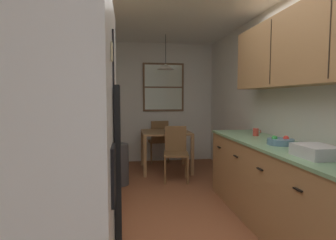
# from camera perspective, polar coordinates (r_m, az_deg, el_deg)

# --- Properties ---
(ground_plane) EXTENTS (12.00, 12.00, 0.00)m
(ground_plane) POSITION_cam_1_polar(r_m,az_deg,el_deg) (3.73, 0.94, -17.18)
(ground_plane) COLOR brown
(wall_left) EXTENTS (0.10, 9.00, 2.55)m
(wall_left) POSITION_cam_1_polar(r_m,az_deg,el_deg) (3.51, -21.37, 2.52)
(wall_left) COLOR silver
(wall_left) RESTS_ON ground
(wall_right) EXTENTS (0.10, 9.00, 2.55)m
(wall_right) POSITION_cam_1_polar(r_m,az_deg,el_deg) (3.92, 20.88, 2.71)
(wall_right) COLOR silver
(wall_right) RESTS_ON ground
(wall_back) EXTENTS (4.40, 0.10, 2.55)m
(wall_back) POSITION_cam_1_polar(r_m,az_deg,el_deg) (6.09, -3.07, 3.56)
(wall_back) COLOR silver
(wall_back) RESTS_ON ground
(refrigerator) EXTENTS (0.71, 0.77, 1.82)m
(refrigerator) POSITION_cam_1_polar(r_m,az_deg,el_deg) (1.38, -25.69, -15.97)
(refrigerator) COLOR white
(refrigerator) RESTS_ON ground
(stove_range) EXTENTS (0.66, 0.61, 1.10)m
(stove_range) POSITION_cam_1_polar(r_m,az_deg,el_deg) (2.19, -20.27, -20.29)
(stove_range) COLOR silver
(stove_range) RESTS_ON ground
(microwave_over_range) EXTENTS (0.39, 0.57, 0.31)m
(microwave_over_range) POSITION_cam_1_polar(r_m,az_deg,el_deg) (2.03, -24.37, 10.71)
(microwave_over_range) COLOR silver
(counter_left) EXTENTS (0.64, 1.94, 0.90)m
(counter_left) POSITION_cam_1_polar(r_m,az_deg,el_deg) (3.38, -15.82, -11.60)
(counter_left) COLOR #A87A4C
(counter_left) RESTS_ON ground
(upper_cabinets_left) EXTENTS (0.33, 2.02, 0.74)m
(upper_cabinets_left) POSITION_cam_1_polar(r_m,az_deg,el_deg) (3.25, -18.98, 12.56)
(upper_cabinets_left) COLOR #A87A4C
(counter_right) EXTENTS (0.64, 3.02, 0.90)m
(counter_right) POSITION_cam_1_polar(r_m,az_deg,el_deg) (3.06, 23.54, -13.54)
(counter_right) COLOR #A87A4C
(counter_right) RESTS_ON ground
(upper_cabinets_right) EXTENTS (0.33, 2.70, 0.75)m
(upper_cabinets_right) POSITION_cam_1_polar(r_m,az_deg,el_deg) (2.99, 27.30, 13.56)
(upper_cabinets_right) COLOR #A87A4C
(dining_table) EXTENTS (0.90, 0.88, 0.75)m
(dining_table) POSITION_cam_1_polar(r_m,az_deg,el_deg) (5.29, -0.47, -3.55)
(dining_table) COLOR olive
(dining_table) RESTS_ON ground
(dining_chair_near) EXTENTS (0.45, 0.45, 0.90)m
(dining_chair_near) POSITION_cam_1_polar(r_m,az_deg,el_deg) (4.70, 1.61, -6.25)
(dining_chair_near) COLOR brown
(dining_chair_near) RESTS_ON ground
(dining_chair_far) EXTENTS (0.44, 0.44, 0.90)m
(dining_chair_far) POSITION_cam_1_polar(r_m,az_deg,el_deg) (5.94, -1.93, -3.97)
(dining_chair_far) COLOR brown
(dining_chair_far) RESTS_ON ground
(pendant_light) EXTENTS (0.31, 0.31, 0.64)m
(pendant_light) POSITION_cam_1_polar(r_m,az_deg,el_deg) (5.27, -0.48, 10.90)
(pendant_light) COLOR black
(back_window) EXTENTS (0.88, 0.05, 1.03)m
(back_window) POSITION_cam_1_polar(r_m,az_deg,el_deg) (6.05, -0.95, 6.72)
(back_window) COLOR brown
(trash_bin) EXTENTS (0.30, 0.30, 0.65)m
(trash_bin) POSITION_cam_1_polar(r_m,az_deg,el_deg) (4.54, -10.00, -8.93)
(trash_bin) COLOR #3F3F42
(trash_bin) RESTS_ON ground
(storage_canister) EXTENTS (0.12, 0.12, 0.18)m
(storage_canister) POSITION_cam_1_polar(r_m,az_deg,el_deg) (2.50, -18.44, -4.74)
(storage_canister) COLOR #265999
(storage_canister) RESTS_ON counter_left
(dish_towel) EXTENTS (0.02, 0.16, 0.24)m
(dish_towel) POSITION_cam_1_polar(r_m,az_deg,el_deg) (2.27, -10.21, -18.30)
(dish_towel) COLOR beige
(mug_by_coffeemaker) EXTENTS (0.11, 0.07, 0.10)m
(mug_by_coffeemaker) POSITION_cam_1_polar(r_m,az_deg,el_deg) (3.70, 17.57, -2.36)
(mug_by_coffeemaker) COLOR #BF3F33
(mug_by_coffeemaker) RESTS_ON counter_right
(fruit_bowl) EXTENTS (0.27, 0.27, 0.09)m
(fruit_bowl) POSITION_cam_1_polar(r_m,az_deg,el_deg) (3.10, 22.04, -4.05)
(fruit_bowl) COLOR #597F9E
(fruit_bowl) RESTS_ON counter_right
(dish_rack) EXTENTS (0.28, 0.34, 0.10)m
(dish_rack) POSITION_cam_1_polar(r_m,az_deg,el_deg) (2.56, 28.17, -5.69)
(dish_rack) COLOR silver
(dish_rack) RESTS_ON counter_right
(table_serving_bowl) EXTENTS (0.16, 0.16, 0.06)m
(table_serving_bowl) POSITION_cam_1_polar(r_m,az_deg,el_deg) (5.29, 0.19, -1.99)
(table_serving_bowl) COLOR #4C7299
(table_serving_bowl) RESTS_ON dining_table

